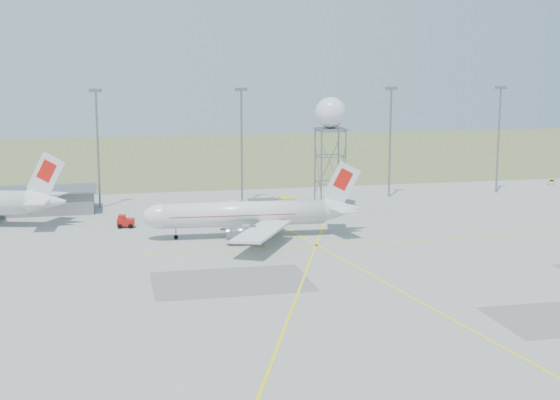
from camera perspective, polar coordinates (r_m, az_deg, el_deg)
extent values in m
plane|color=#9A9B96|center=(81.87, 12.20, -7.84)|extent=(400.00, 400.00, 0.00)
cube|color=#506135|center=(214.68, -3.49, 3.34)|extent=(400.00, 120.00, 0.03)
cube|color=slate|center=(137.11, -17.22, -0.11)|extent=(18.00, 9.00, 3.60)
cube|color=slate|center=(136.80, -17.26, 0.70)|extent=(19.00, 10.00, 0.30)
cylinder|color=slate|center=(137.46, -13.17, 3.56)|extent=(0.36, 0.36, 20.00)
cube|color=slate|center=(136.75, -13.34, 7.81)|extent=(2.20, 0.50, 0.60)
cylinder|color=slate|center=(139.39, -2.82, 3.89)|extent=(0.36, 0.36, 20.00)
cube|color=slate|center=(138.68, -2.86, 8.09)|extent=(2.20, 0.50, 0.60)
cylinder|color=slate|center=(146.66, 8.05, 4.11)|extent=(0.36, 0.36, 20.00)
cube|color=slate|center=(145.99, 8.15, 8.09)|extent=(2.20, 0.50, 0.60)
cylinder|color=slate|center=(155.71, 15.68, 4.17)|extent=(0.36, 0.36, 20.00)
cube|color=slate|center=(155.08, 15.86, 7.92)|extent=(2.20, 0.50, 0.60)
cylinder|color=black|center=(169.46, 19.06, 1.17)|extent=(0.10, 0.10, 0.80)
cylinder|color=black|center=(170.08, 19.41, 1.18)|extent=(0.10, 0.10, 0.80)
cube|color=yellow|center=(169.69, 19.24, 1.35)|extent=(1.60, 0.15, 0.50)
cube|color=black|center=(169.62, 19.26, 1.35)|extent=(0.80, 0.03, 0.30)
cylinder|color=silver|center=(112.05, -2.62, -1.01)|extent=(23.41, 4.76, 3.58)
ellipsoid|color=silver|center=(111.29, -8.57, -1.19)|extent=(5.90, 3.87, 3.58)
cube|color=black|center=(111.18, -9.13, -0.94)|extent=(1.45, 2.03, 0.87)
cone|color=silver|center=(114.56, 4.50, -0.65)|extent=(5.54, 3.85, 3.58)
cube|color=silver|center=(113.93, 4.53, 1.20)|extent=(5.74, 0.56, 6.73)
cube|color=red|center=(113.88, 4.62, 1.52)|extent=(3.09, 0.46, 3.45)
cube|color=silver|center=(117.11, 3.96, -0.19)|extent=(3.11, 5.06, 0.16)
cube|color=silver|center=(111.65, 4.64, -0.70)|extent=(3.11, 5.06, 0.16)
cube|color=silver|center=(120.23, -2.44, -0.69)|extent=(9.56, 14.85, 0.32)
cube|color=silver|center=(104.59, -1.35, -2.30)|extent=(10.68, 14.60, 0.32)
cylinder|color=slate|center=(117.34, -3.35, -1.37)|extent=(3.86, 2.25, 2.06)
cylinder|color=slate|center=(107.25, -2.75, -2.44)|extent=(3.86, 2.25, 2.06)
cube|color=red|center=(111.84, -3.53, -1.00)|extent=(18.05, 4.53, 0.11)
cylinder|color=black|center=(111.94, -7.62, -2.67)|extent=(0.66, 0.66, 0.80)
cube|color=black|center=(112.88, -1.70, -2.48)|extent=(1.17, 5.41, 0.80)
cylinder|color=slate|center=(112.80, -1.70, -2.28)|extent=(0.23, 0.23, 1.61)
cone|color=silver|center=(124.01, -16.66, -0.10)|extent=(6.59, 5.26, 3.84)
cube|color=silver|center=(123.39, -16.76, 1.74)|extent=(6.00, 1.94, 7.23)
cube|color=red|center=(123.24, -16.69, 2.05)|extent=(3.27, 1.21, 3.71)
cube|color=silver|center=(126.94, -16.41, 0.35)|extent=(4.39, 5.92, 0.17)
cube|color=silver|center=(121.25, -17.38, -0.13)|extent=(4.39, 5.92, 0.17)
cylinder|color=slate|center=(131.41, 3.05, 2.14)|extent=(0.25, 0.25, 13.74)
cylinder|color=slate|center=(132.59, 4.81, 2.19)|extent=(0.25, 0.25, 13.74)
cylinder|color=slate|center=(136.60, 4.28, 2.43)|extent=(0.25, 0.25, 13.74)
cylinder|color=slate|center=(135.45, 2.57, 2.38)|extent=(0.25, 0.25, 13.74)
cube|color=slate|center=(133.25, 3.71, 5.22)|extent=(4.83, 4.83, 0.26)
sphere|color=silver|center=(133.06, 3.72, 6.40)|extent=(5.28, 5.28, 5.28)
cube|color=gold|center=(125.60, -0.83, -0.52)|extent=(8.43, 3.08, 2.04)
cube|color=gold|center=(126.17, 0.48, -0.09)|extent=(2.32, 2.67, 1.30)
cube|color=black|center=(126.32, 0.76, -0.04)|extent=(0.18, 2.41, 0.93)
cube|color=slate|center=(125.17, -1.24, 0.00)|extent=(4.71, 2.39, 0.37)
cube|color=#AC120C|center=(121.15, -11.21, -1.59)|extent=(2.73, 1.97, 1.03)
cube|color=#AC120C|center=(121.07, -11.50, -1.22)|extent=(1.23, 1.51, 0.57)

